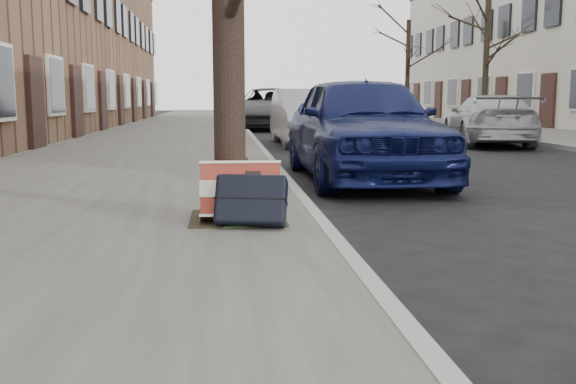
{
  "coord_description": "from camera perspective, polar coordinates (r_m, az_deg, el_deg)",
  "views": [
    {
      "loc": [
        -2.13,
        -4.55,
        1.21
      ],
      "look_at": [
        -1.58,
        0.8,
        0.42
      ],
      "focal_mm": 40.0,
      "sensor_mm": 36.0,
      "label": 1
    }
  ],
  "objects": [
    {
      "name": "dirt_patch",
      "position": [
        5.85,
        -4.51,
        -2.3
      ],
      "size": [
        0.85,
        0.85,
        0.02
      ],
      "primitive_type": "cube",
      "color": "black",
      "rests_on": "near_sidewalk"
    },
    {
      "name": "tree_far_c",
      "position": [
        33.26,
        10.58,
        10.6
      ],
      "size": [
        0.22,
        0.22,
        4.93
      ],
      "primitive_type": "cylinder",
      "color": "black",
      "rests_on": "far_sidewalk"
    },
    {
      "name": "ground",
      "position": [
        5.17,
        18.74,
        -5.6
      ],
      "size": [
        120.0,
        120.0,
        0.0
      ],
      "primitive_type": "plane",
      "color": "black",
      "rests_on": "ground"
    },
    {
      "name": "car_near_front",
      "position": [
        9.57,
        6.59,
        5.81
      ],
      "size": [
        1.89,
        4.65,
        1.58
      ],
      "primitive_type": "imported",
      "rotation": [
        0.0,
        0.0,
        0.01
      ],
      "color": "#0E1545",
      "rests_on": "ground"
    },
    {
      "name": "suitcase_red",
      "position": [
        5.66,
        -4.23,
        0.02
      ],
      "size": [
        0.7,
        0.4,
        0.54
      ],
      "primitive_type": "cube",
      "rotation": [
        -0.42,
        0.0,
        -0.03
      ],
      "color": "maroon",
      "rests_on": "near_sidewalk"
    },
    {
      "name": "car_far_back",
      "position": [
        26.32,
        9.32,
        7.11
      ],
      "size": [
        2.2,
        4.19,
        1.36
      ],
      "primitive_type": "imported",
      "rotation": [
        0.0,
        0.0,
        2.99
      ],
      "color": "maroon",
      "rests_on": "ground"
    },
    {
      "name": "far_sidewalk",
      "position": [
        21.96,
        21.08,
        4.81
      ],
      "size": [
        4.0,
        70.0,
        0.12
      ],
      "primitive_type": "cube",
      "color": "#65625B",
      "rests_on": "ground"
    },
    {
      "name": "car_near_mid",
      "position": [
        16.61,
        1.7,
        6.68
      ],
      "size": [
        1.61,
        4.4,
        1.44
      ],
      "primitive_type": "imported",
      "rotation": [
        0.0,
        0.0,
        0.02
      ],
      "color": "#A9AAB1",
      "rests_on": "ground"
    },
    {
      "name": "car_far_front",
      "position": [
        17.39,
        17.43,
        6.12
      ],
      "size": [
        2.65,
        4.69,
        1.28
      ],
      "primitive_type": "imported",
      "rotation": [
        0.0,
        0.0,
        2.94
      ],
      "color": "#9B9EA2",
      "rests_on": "ground"
    },
    {
      "name": "car_near_back",
      "position": [
        25.19,
        -1.68,
        7.43
      ],
      "size": [
        3.69,
        6.14,
        1.6
      ],
      "primitive_type": "imported",
      "rotation": [
        0.0,
        0.0,
        -0.19
      ],
      "color": "#38393D",
      "rests_on": "ground"
    },
    {
      "name": "near_sidewalk",
      "position": [
        19.65,
        -10.51,
        4.88
      ],
      "size": [
        5.0,
        70.0,
        0.12
      ],
      "primitive_type": "cube",
      "color": "slate",
      "rests_on": "ground"
    },
    {
      "name": "tree_far_b",
      "position": [
        24.12,
        17.19,
        10.84
      ],
      "size": [
        0.21,
        0.21,
        4.57
      ],
      "primitive_type": "cylinder",
      "color": "black",
      "rests_on": "far_sidewalk"
    },
    {
      "name": "suitcase_navy",
      "position": [
        5.42,
        -3.29,
        -0.71
      ],
      "size": [
        0.66,
        0.47,
        0.47
      ],
      "primitive_type": "cube",
      "rotation": [
        -0.42,
        0.0,
        -0.22
      ],
      "color": "black",
      "rests_on": "near_sidewalk"
    }
  ]
}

